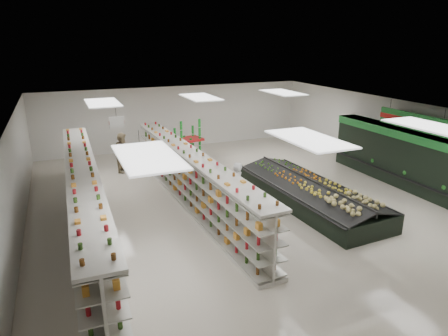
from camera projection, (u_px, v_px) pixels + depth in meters
name	position (u px, v px, depth m)	size (l,w,h in m)	color
floor	(239.00, 200.00, 14.30)	(16.00, 16.00, 0.00)	beige
ceiling	(241.00, 111.00, 13.31)	(14.00, 16.00, 0.02)	white
wall_back	(176.00, 117.00, 20.82)	(14.00, 0.02, 3.20)	white
wall_front	(438.00, 280.00, 6.79)	(14.00, 0.02, 3.20)	white
wall_left	(15.00, 184.00, 11.23)	(0.02, 16.00, 3.20)	white
wall_right	(395.00, 139.00, 16.38)	(0.02, 16.00, 3.20)	white
produce_wall_case	(414.00, 158.00, 15.00)	(0.93, 8.00, 2.20)	black
aisle_sign_near	(140.00, 151.00, 10.30)	(0.52, 0.06, 0.75)	white
aisle_sign_far	(117.00, 122.00, 13.81)	(0.52, 0.06, 0.75)	white
hortifruti_banner	(414.00, 122.00, 14.46)	(0.12, 3.20, 0.95)	#1E732C
gondola_left	(85.00, 204.00, 11.66)	(1.07, 11.53, 2.00)	beige
gondola_center	(191.00, 181.00, 13.70)	(1.26, 10.82, 1.87)	beige
produce_island	(309.00, 192.00, 13.87)	(2.55, 6.29, 0.92)	black
soda_endcap	(187.00, 141.00, 19.05)	(1.52, 1.18, 1.74)	#AB1613
shopper_main	(236.00, 187.00, 13.16)	(0.62, 0.41, 1.69)	white
shopper_background	(123.00, 152.00, 17.16)	(0.83, 0.51, 1.71)	tan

